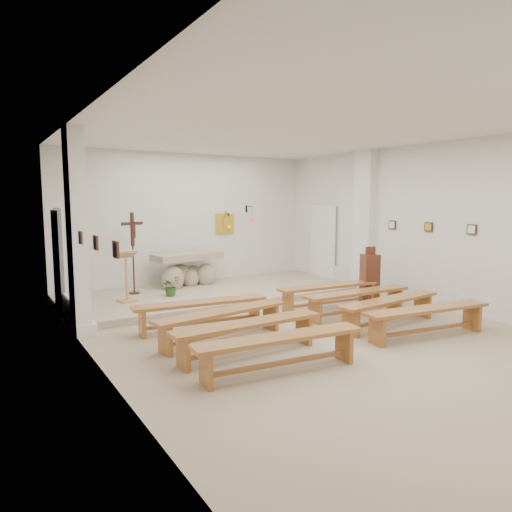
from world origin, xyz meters
TOP-DOWN VIEW (x-y plane):
  - ground at (0.00, 0.00)m, footprint 7.00×10.00m
  - wall_left at (-3.49, 0.00)m, footprint 0.02×10.00m
  - wall_right at (3.49, 0.00)m, footprint 0.02×10.00m
  - wall_back at (0.00, 4.99)m, footprint 7.00×0.02m
  - ceiling at (0.00, 0.00)m, footprint 7.00×10.00m
  - sanctuary_platform at (0.00, 3.50)m, footprint 6.98×3.00m
  - pilaster_left at (-3.37, 2.00)m, footprint 0.26×0.55m
  - pilaster_right at (3.37, 2.00)m, footprint 0.26×0.55m
  - gold_wall_relief at (1.05, 4.96)m, footprint 0.55×0.04m
  - sanctuary_lamp at (1.75, 4.71)m, footprint 0.11×0.36m
  - station_frame_left_front at (-3.47, -0.80)m, footprint 0.03×0.20m
  - station_frame_left_mid at (-3.47, 0.20)m, footprint 0.03×0.20m
  - station_frame_left_rear at (-3.47, 1.20)m, footprint 0.03×0.20m
  - station_frame_right_front at (3.47, -0.80)m, footprint 0.03×0.20m
  - station_frame_right_mid at (3.47, 0.20)m, footprint 0.03×0.20m
  - station_frame_right_rear at (3.47, 1.20)m, footprint 0.03×0.20m
  - radiator_left at (-3.43, 2.70)m, footprint 0.10×0.85m
  - radiator_right at (3.43, 2.70)m, footprint 0.10×0.85m
  - altar at (-0.34, 4.40)m, footprint 1.84×0.92m
  - lectern at (-2.16, 3.36)m, footprint 0.43×0.38m
  - crucifix_stand at (-1.78, 4.10)m, footprint 0.55×0.25m
  - potted_plant at (-1.16, 3.43)m, footprint 0.52×0.49m
  - donation_pedestal at (2.58, 1.00)m, footprint 0.44×0.44m
  - bench_left_front at (-1.51, 1.10)m, footprint 2.45×0.66m
  - bench_right_front at (1.51, 1.10)m, footprint 2.44×0.58m
  - bench_left_second at (-1.51, 0.28)m, footprint 2.45×0.70m
  - bench_right_second at (1.51, 0.28)m, footprint 2.43×0.47m
  - bench_left_third at (-1.51, -0.53)m, footprint 2.42×0.42m
  - bench_right_third at (1.51, -0.53)m, footprint 2.44×0.59m
  - bench_left_fourth at (-1.51, -1.35)m, footprint 2.45×0.64m
  - bench_right_fourth at (1.51, -1.35)m, footprint 2.45×0.72m

SIDE VIEW (x-z plane):
  - ground at x=0.00m, z-range 0.00..0.00m
  - sanctuary_platform at x=0.00m, z-range 0.00..0.15m
  - radiator_left at x=-3.43m, z-range 0.01..0.53m
  - radiator_right at x=3.43m, z-range 0.01..0.53m
  - potted_plant at x=-1.16m, z-range 0.15..0.60m
  - bench_left_front at x=-1.51m, z-range 0.13..0.64m
  - bench_right_front at x=1.51m, z-range 0.13..0.64m
  - bench_left_second at x=-1.51m, z-range 0.13..0.64m
  - bench_right_second at x=1.51m, z-range 0.13..0.64m
  - bench_left_third at x=-1.51m, z-range 0.13..0.64m
  - bench_right_third at x=1.51m, z-range 0.13..0.64m
  - bench_left_fourth at x=-1.51m, z-range 0.13..0.64m
  - bench_right_fourth at x=1.51m, z-range 0.13..0.64m
  - altar at x=-0.34m, z-range 0.04..0.95m
  - donation_pedestal at x=2.58m, z-range -0.08..1.20m
  - lectern at x=-2.16m, z-range 0.14..1.25m
  - crucifix_stand at x=-1.78m, z-range 0.30..2.16m
  - gold_wall_relief at x=1.05m, z-range 1.38..1.92m
  - station_frame_left_front at x=-3.47m, z-range 1.62..1.82m
  - station_frame_left_mid at x=-3.47m, z-range 1.62..1.82m
  - station_frame_left_rear at x=-3.47m, z-range 1.62..1.82m
  - station_frame_right_front at x=3.47m, z-range 1.62..1.82m
  - station_frame_right_mid at x=3.47m, z-range 1.62..1.82m
  - station_frame_right_rear at x=3.47m, z-range 1.62..1.82m
  - wall_left at x=-3.49m, z-range 0.00..3.50m
  - wall_right at x=3.49m, z-range 0.00..3.50m
  - wall_back at x=0.00m, z-range 0.00..3.50m
  - pilaster_left at x=-3.37m, z-range 0.00..3.50m
  - pilaster_right at x=3.37m, z-range 0.00..3.50m
  - sanctuary_lamp at x=1.75m, z-range 1.59..2.03m
  - ceiling at x=0.00m, z-range 3.48..3.50m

